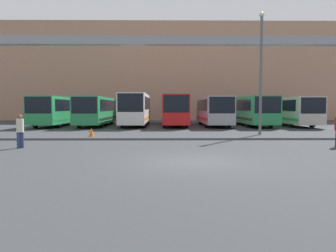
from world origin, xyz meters
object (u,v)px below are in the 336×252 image
object	(u,v)px
bus_slot_2	(136,108)
traffic_cone	(91,132)
bus_slot_1	(97,110)
pedestrian_mid_right	(20,130)
bus_slot_0	(57,109)
lamp_post	(261,69)
bus_slot_4	(213,109)
bus_slot_5	(250,109)
bus_slot_3	(174,108)
bus_slot_6	(289,110)

from	to	relation	value
bus_slot_2	traffic_cone	size ratio (longest dim) A/B	19.88
bus_slot_1	pedestrian_mid_right	xyz separation A→B (m)	(0.06, -18.45, -0.85)
bus_slot_0	bus_slot_2	distance (m)	8.23
lamp_post	bus_slot_4	bearing A→B (deg)	99.53
bus_slot_4	pedestrian_mid_right	size ratio (longest dim) A/B	6.30
bus_slot_5	bus_slot_3	bearing A→B (deg)	-177.58
bus_slot_4	traffic_cone	xyz separation A→B (m)	(-10.10, -12.08, -1.43)
bus_slot_3	lamp_post	distance (m)	12.90
bus_slot_4	pedestrian_mid_right	xyz separation A→B (m)	(-12.19, -18.23, -0.87)
bus_slot_0	bus_slot_4	bearing A→B (deg)	0.43
bus_slot_4	traffic_cone	size ratio (longest dim) A/B	17.08
traffic_cone	lamp_post	distance (m)	12.76
bus_slot_1	bus_slot_5	world-z (taller)	bus_slot_5
bus_slot_3	pedestrian_mid_right	bearing A→B (deg)	-113.44
bus_slot_2	bus_slot_3	world-z (taller)	bus_slot_2
bus_slot_1	bus_slot_5	distance (m)	16.35
lamp_post	traffic_cone	bearing A→B (deg)	-173.09
bus_slot_4	bus_slot_6	world-z (taller)	bus_slot_4
bus_slot_0	pedestrian_mid_right	distance (m)	18.60
bus_slot_4	bus_slot_6	xyz separation A→B (m)	(8.17, 0.65, -0.03)
traffic_cone	bus_slot_5	bearing A→B (deg)	42.29
bus_slot_0	lamp_post	size ratio (longest dim) A/B	1.15
pedestrian_mid_right	traffic_cone	size ratio (longest dim) A/B	2.71
traffic_cone	bus_slot_4	bearing A→B (deg)	50.12
bus_slot_5	lamp_post	bearing A→B (deg)	-101.35
bus_slot_0	bus_slot_4	xyz separation A→B (m)	(16.34, 0.12, 0.00)
pedestrian_mid_right	traffic_cone	distance (m)	6.52
bus_slot_3	traffic_cone	size ratio (longest dim) A/B	18.64
traffic_cone	bus_slot_1	bearing A→B (deg)	99.96
bus_slot_1	pedestrian_mid_right	bearing A→B (deg)	-89.81
traffic_cone	lamp_post	bearing A→B (deg)	6.91
bus_slot_3	lamp_post	bearing A→B (deg)	-62.15
bus_slot_4	bus_slot_5	size ratio (longest dim) A/B	0.86
bus_slot_1	traffic_cone	world-z (taller)	bus_slot_1
bus_slot_3	bus_slot_4	bearing A→B (deg)	-6.55
bus_slot_4	bus_slot_3	bearing A→B (deg)	173.45
bus_slot_3	lamp_post	xyz separation A→B (m)	(5.87, -11.11, 2.91)
bus_slot_6	lamp_post	xyz separation A→B (m)	(-6.38, -11.29, 3.03)
bus_slot_0	bus_slot_5	world-z (taller)	bus_slot_5
bus_slot_3	bus_slot_6	xyz separation A→B (m)	(12.26, 0.18, -0.12)
bus_slot_3	bus_slot_1	bearing A→B (deg)	-178.26
bus_slot_6	bus_slot_4	bearing A→B (deg)	-175.49
bus_slot_1	pedestrian_mid_right	world-z (taller)	bus_slot_1
bus_slot_6	pedestrian_mid_right	size ratio (longest dim) A/B	7.08
bus_slot_6	bus_slot_2	bearing A→B (deg)	179.30
traffic_cone	pedestrian_mid_right	bearing A→B (deg)	-108.85
bus_slot_1	bus_slot_6	world-z (taller)	bus_slot_1
bus_slot_3	bus_slot_6	world-z (taller)	bus_slot_3
bus_slot_4	bus_slot_5	distance (m)	4.17
bus_slot_5	traffic_cone	distance (m)	19.22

